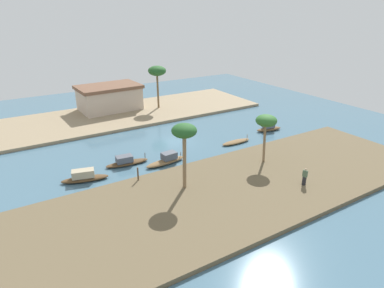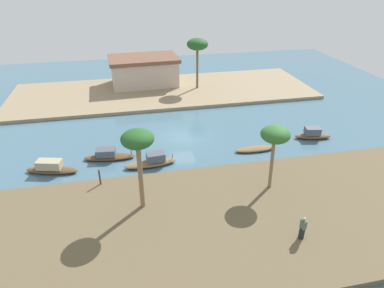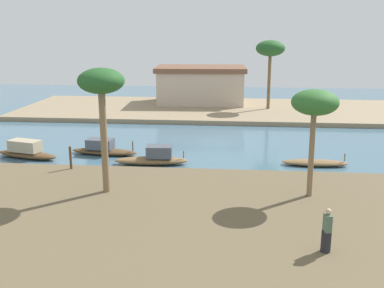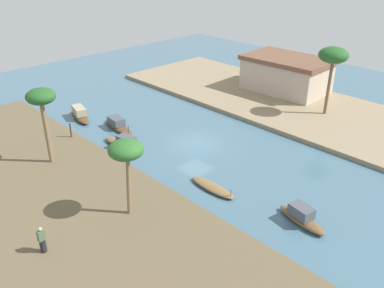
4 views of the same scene
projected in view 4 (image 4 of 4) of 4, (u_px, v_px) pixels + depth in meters
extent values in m
plane|color=#476B7F|center=(195.00, 143.00, 36.21)|extent=(66.49, 66.49, 0.00)
cube|color=brown|center=(52.00, 201.00, 27.83)|extent=(39.74, 13.18, 0.39)
cube|color=#937F60|center=(285.00, 103.00, 44.43)|extent=(39.74, 13.18, 0.39)
ellipsoid|color=brown|center=(80.00, 116.00, 41.14)|extent=(4.48, 2.16, 0.43)
cube|color=tan|center=(79.00, 111.00, 40.98)|extent=(2.19, 1.42, 0.72)
ellipsoid|color=brown|center=(123.00, 145.00, 35.44)|extent=(4.58, 1.52, 0.46)
cube|color=#4C515B|center=(126.00, 140.00, 34.88)|extent=(1.61, 1.15, 0.71)
cylinder|color=brown|center=(138.00, 147.00, 34.08)|extent=(0.07, 0.07, 0.44)
ellipsoid|color=brown|center=(212.00, 187.00, 29.43)|extent=(3.94, 1.06, 0.36)
cylinder|color=brown|center=(231.00, 192.00, 28.13)|extent=(0.07, 0.07, 0.49)
ellipsoid|color=brown|center=(302.00, 220.00, 25.92)|extent=(3.74, 1.66, 0.48)
cube|color=#4C515B|center=(301.00, 211.00, 25.75)|extent=(1.62, 1.21, 0.69)
ellipsoid|color=brown|center=(118.00, 127.00, 38.90)|extent=(4.57, 1.61, 0.38)
cube|color=#4C515B|center=(116.00, 121.00, 38.86)|extent=(1.77, 1.20, 0.66)
cylinder|color=brown|center=(128.00, 129.00, 37.29)|extent=(0.07, 0.07, 0.64)
cylinder|color=#232328|center=(43.00, 246.00, 22.91)|extent=(0.39, 0.39, 0.79)
cube|color=#4C664C|center=(41.00, 235.00, 22.60)|extent=(0.26, 0.42, 0.62)
sphere|color=tan|center=(40.00, 229.00, 22.41)|extent=(0.21, 0.21, 0.21)
cylinder|color=#4C3823|center=(71.00, 130.00, 36.17)|extent=(0.14, 0.14, 1.29)
cylinder|color=#7F6647|center=(47.00, 133.00, 31.32)|extent=(0.32, 0.37, 4.92)
ellipsoid|color=#235623|center=(41.00, 96.00, 30.05)|extent=(2.15, 2.15, 1.18)
cylinder|color=#7F6647|center=(129.00, 185.00, 25.52)|extent=(0.25, 0.45, 4.01)
ellipsoid|color=#2D6628|center=(126.00, 150.00, 24.45)|extent=(2.13, 2.13, 1.17)
cylinder|color=brown|center=(329.00, 88.00, 40.25)|extent=(0.31, 0.41, 5.28)
ellipsoid|color=#235623|center=(334.00, 55.00, 38.84)|extent=(2.78, 2.78, 1.53)
cube|color=#C6B29E|center=(286.00, 76.00, 47.02)|extent=(9.02, 6.07, 3.32)
cube|color=brown|center=(288.00, 59.00, 46.18)|extent=(9.57, 6.44, 0.49)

